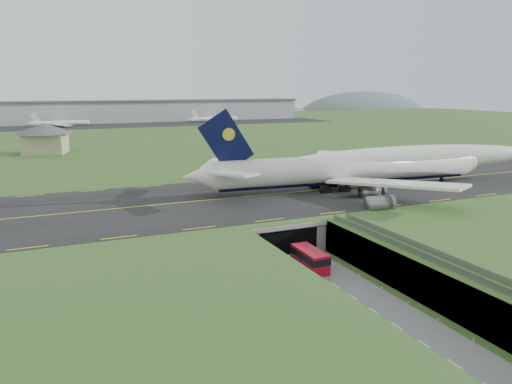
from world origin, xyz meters
name	(u,v)px	position (x,y,z in m)	size (l,w,h in m)	color
ground	(310,270)	(0.00, 0.00, 0.00)	(900.00, 900.00, 0.00)	#3F5F26
airfield_deck	(310,253)	(0.00, 0.00, 3.00)	(800.00, 800.00, 6.00)	gray
trench_road	(333,285)	(0.00, -7.50, 0.10)	(12.00, 75.00, 0.20)	slate
taxiway	(239,197)	(0.00, 33.00, 6.09)	(800.00, 44.00, 0.18)	black
tunnel_portal	(269,227)	(0.00, 16.71, 3.33)	(17.00, 22.30, 6.00)	gray
guideway	(443,268)	(11.00, -19.11, 5.32)	(3.00, 53.00, 7.05)	#A8A8A3
jumbo_jet	(374,165)	(35.77, 30.85, 11.61)	(99.13, 62.72, 20.83)	white
shuttle_tram	(310,259)	(0.01, 0.12, 1.92)	(3.55, 8.79, 3.52)	#B40C1F
service_building	(45,136)	(-38.72, 134.66, 12.85)	(25.64, 25.64, 11.57)	tan
cargo_terminal	(99,112)	(-0.10, 299.41, 13.96)	(320.00, 67.00, 15.60)	#B2B2B2
distant_hills	(152,123)	(64.38, 430.00, -4.00)	(700.00, 91.00, 60.00)	slate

